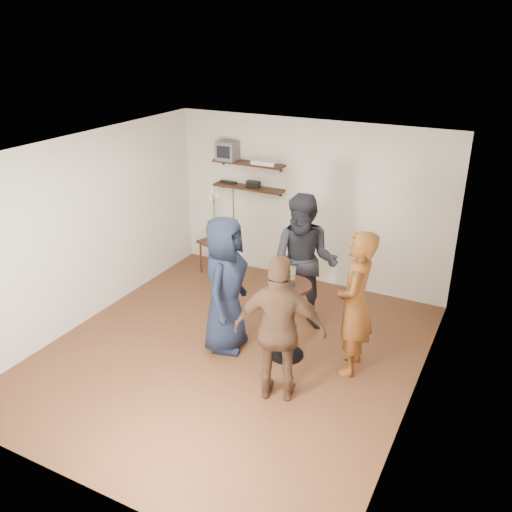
{
  "coord_description": "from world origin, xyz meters",
  "views": [
    {
      "loc": [
        2.97,
        -5.08,
        3.9
      ],
      "look_at": [
        0.15,
        0.4,
        1.23
      ],
      "focal_mm": 38.0,
      "sensor_mm": 36.0,
      "label": 1
    }
  ],
  "objects_px": {
    "crt_monitor": "(228,150)",
    "radio": "(253,184)",
    "person_dark": "(304,263)",
    "person_plaid": "(355,304)",
    "person_brown": "(280,330)",
    "side_table": "(215,246)",
    "drinks_table": "(288,310)",
    "person_navy": "(225,285)",
    "dvd_deck": "(266,162)"
  },
  "relations": [
    {
      "from": "crt_monitor",
      "to": "radio",
      "type": "distance_m",
      "value": 0.67
    },
    {
      "from": "crt_monitor",
      "to": "person_dark",
      "type": "distance_m",
      "value": 2.54
    },
    {
      "from": "person_dark",
      "to": "person_plaid",
      "type": "bearing_deg",
      "value": -45.93
    },
    {
      "from": "person_brown",
      "to": "side_table",
      "type": "bearing_deg",
      "value": -65.06
    },
    {
      "from": "radio",
      "to": "drinks_table",
      "type": "distance_m",
      "value": 2.76
    },
    {
      "from": "person_plaid",
      "to": "person_brown",
      "type": "xyz_separation_m",
      "value": [
        -0.56,
        -0.87,
        -0.04
      ]
    },
    {
      "from": "crt_monitor",
      "to": "radio",
      "type": "bearing_deg",
      "value": 0.0
    },
    {
      "from": "crt_monitor",
      "to": "person_plaid",
      "type": "distance_m",
      "value": 3.64
    },
    {
      "from": "drinks_table",
      "to": "person_navy",
      "type": "xyz_separation_m",
      "value": [
        -0.8,
        -0.15,
        0.24
      ]
    },
    {
      "from": "person_navy",
      "to": "side_table",
      "type": "bearing_deg",
      "value": 23.76
    },
    {
      "from": "drinks_table",
      "to": "person_navy",
      "type": "distance_m",
      "value": 0.85
    },
    {
      "from": "radio",
      "to": "person_brown",
      "type": "distance_m",
      "value": 3.46
    },
    {
      "from": "radio",
      "to": "person_navy",
      "type": "relative_size",
      "value": 0.12
    },
    {
      "from": "drinks_table",
      "to": "person_dark",
      "type": "relative_size",
      "value": 0.54
    },
    {
      "from": "dvd_deck",
      "to": "person_plaid",
      "type": "xyz_separation_m",
      "value": [
        2.16,
        -2.0,
        -1.0
      ]
    },
    {
      "from": "crt_monitor",
      "to": "drinks_table",
      "type": "relative_size",
      "value": 0.31
    },
    {
      "from": "person_plaid",
      "to": "person_brown",
      "type": "bearing_deg",
      "value": -39.62
    },
    {
      "from": "person_plaid",
      "to": "person_dark",
      "type": "relative_size",
      "value": 0.95
    },
    {
      "from": "person_plaid",
      "to": "person_brown",
      "type": "height_order",
      "value": "person_plaid"
    },
    {
      "from": "side_table",
      "to": "person_plaid",
      "type": "height_order",
      "value": "person_plaid"
    },
    {
      "from": "dvd_deck",
      "to": "person_dark",
      "type": "distance_m",
      "value": 2.02
    },
    {
      "from": "drinks_table",
      "to": "person_navy",
      "type": "height_order",
      "value": "person_navy"
    },
    {
      "from": "drinks_table",
      "to": "person_plaid",
      "type": "bearing_deg",
      "value": 7.05
    },
    {
      "from": "radio",
      "to": "person_plaid",
      "type": "distance_m",
      "value": 3.17
    },
    {
      "from": "radio",
      "to": "person_navy",
      "type": "xyz_separation_m",
      "value": [
        0.77,
        -2.25,
        -0.63
      ]
    },
    {
      "from": "crt_monitor",
      "to": "person_brown",
      "type": "distance_m",
      "value": 3.84
    },
    {
      "from": "radio",
      "to": "person_dark",
      "type": "distance_m",
      "value": 2.03
    },
    {
      "from": "drinks_table",
      "to": "person_brown",
      "type": "relative_size",
      "value": 0.59
    },
    {
      "from": "radio",
      "to": "person_plaid",
      "type": "height_order",
      "value": "person_plaid"
    },
    {
      "from": "crt_monitor",
      "to": "dvd_deck",
      "type": "relative_size",
      "value": 0.8
    },
    {
      "from": "side_table",
      "to": "person_brown",
      "type": "height_order",
      "value": "person_brown"
    },
    {
      "from": "radio",
      "to": "person_navy",
      "type": "height_order",
      "value": "person_navy"
    },
    {
      "from": "side_table",
      "to": "person_navy",
      "type": "xyz_separation_m",
      "value": [
        1.34,
        -1.96,
        0.44
      ]
    },
    {
      "from": "dvd_deck",
      "to": "person_brown",
      "type": "distance_m",
      "value": 3.45
    },
    {
      "from": "crt_monitor",
      "to": "side_table",
      "type": "bearing_deg",
      "value": -110.88
    },
    {
      "from": "side_table",
      "to": "person_navy",
      "type": "relative_size",
      "value": 0.32
    },
    {
      "from": "crt_monitor",
      "to": "person_dark",
      "type": "bearing_deg",
      "value": -34.39
    },
    {
      "from": "dvd_deck",
      "to": "person_plaid",
      "type": "height_order",
      "value": "dvd_deck"
    },
    {
      "from": "person_dark",
      "to": "person_navy",
      "type": "relative_size",
      "value": 1.06
    },
    {
      "from": "person_navy",
      "to": "person_brown",
      "type": "bearing_deg",
      "value": -131.41
    },
    {
      "from": "radio",
      "to": "side_table",
      "type": "distance_m",
      "value": 1.24
    },
    {
      "from": "dvd_deck",
      "to": "drinks_table",
      "type": "height_order",
      "value": "dvd_deck"
    },
    {
      "from": "person_navy",
      "to": "person_brown",
      "type": "xyz_separation_m",
      "value": [
        1.05,
        -0.62,
        -0.03
      ]
    },
    {
      "from": "dvd_deck",
      "to": "side_table",
      "type": "relative_size",
      "value": 0.69
    },
    {
      "from": "dvd_deck",
      "to": "person_brown",
      "type": "relative_size",
      "value": 0.23
    },
    {
      "from": "crt_monitor",
      "to": "person_navy",
      "type": "height_order",
      "value": "crt_monitor"
    },
    {
      "from": "radio",
      "to": "dvd_deck",
      "type": "bearing_deg",
      "value": 0.0
    },
    {
      "from": "crt_monitor",
      "to": "radio",
      "type": "relative_size",
      "value": 1.45
    },
    {
      "from": "crt_monitor",
      "to": "dvd_deck",
      "type": "height_order",
      "value": "crt_monitor"
    },
    {
      "from": "dvd_deck",
      "to": "radio",
      "type": "xyz_separation_m",
      "value": [
        -0.22,
        0.0,
        -0.38
      ]
    }
  ]
}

